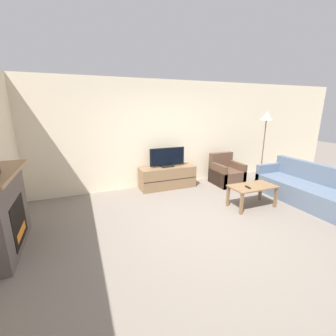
# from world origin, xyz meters

# --- Properties ---
(ground_plane) EXTENTS (24.00, 24.00, 0.00)m
(ground_plane) POSITION_xyz_m (0.00, 0.00, 0.00)
(ground_plane) COLOR slate
(wall_back) EXTENTS (12.00, 0.06, 2.70)m
(wall_back) POSITION_xyz_m (0.00, 2.40, 1.35)
(wall_back) COLOR beige
(wall_back) RESTS_ON ground
(fireplace) EXTENTS (0.40, 1.44, 1.19)m
(fireplace) POSITION_xyz_m (-3.05, 0.44, 0.61)
(fireplace) COLOR #564C47
(fireplace) RESTS_ON ground
(tv_stand) EXTENTS (1.43, 0.51, 0.56)m
(tv_stand) POSITION_xyz_m (0.05, 2.07, 0.28)
(tv_stand) COLOR brown
(tv_stand) RESTS_ON ground
(tv) EXTENTS (0.92, 0.18, 0.49)m
(tv) POSITION_xyz_m (0.05, 2.07, 0.78)
(tv) COLOR black
(tv) RESTS_ON tv_stand
(armchair) EXTENTS (0.70, 0.76, 0.82)m
(armchair) POSITION_xyz_m (1.66, 1.76, 0.27)
(armchair) COLOR brown
(armchair) RESTS_ON ground
(coffee_table) EXTENTS (0.96, 0.51, 0.46)m
(coffee_table) POSITION_xyz_m (1.25, 0.31, 0.40)
(coffee_table) COLOR brown
(coffee_table) RESTS_ON ground
(remote) EXTENTS (0.06, 0.15, 0.02)m
(remote) POSITION_xyz_m (1.08, 0.26, 0.47)
(remote) COLOR black
(remote) RESTS_ON coffee_table
(couch) EXTENTS (0.82, 2.26, 0.83)m
(couch) POSITION_xyz_m (2.53, -0.01, 0.28)
(couch) COLOR slate
(couch) RESTS_ON ground
(floor_lamp) EXTENTS (0.31, 0.31, 1.93)m
(floor_lamp) POSITION_xyz_m (2.63, 1.51, 1.66)
(floor_lamp) COLOR black
(floor_lamp) RESTS_ON ground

